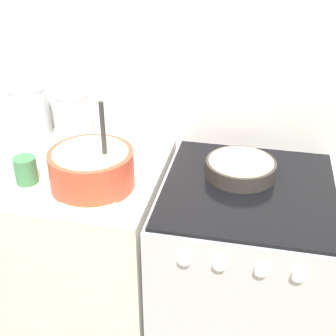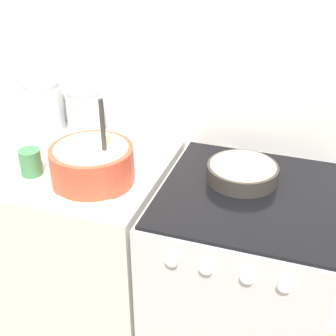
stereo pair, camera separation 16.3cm
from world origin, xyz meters
name	(u,v)px [view 1 (the left image)]	position (x,y,z in m)	size (l,w,h in m)	color
wall_back	(178,65)	(0.00, 0.66, 1.20)	(4.41, 0.05, 2.40)	white
countertop_cabinet	(78,259)	(-0.35, 0.32, 0.45)	(0.70, 0.63, 0.89)	silver
stove	(239,283)	(0.32, 0.32, 0.45)	(0.61, 0.65, 0.89)	silver
mixing_bowl	(92,167)	(-0.21, 0.21, 0.97)	(0.29, 0.29, 0.31)	#D84C33
baking_pan	(241,168)	(0.28, 0.39, 0.92)	(0.25, 0.25, 0.06)	#38332D
storage_jar_left	(30,116)	(-0.59, 0.53, 0.98)	(0.16, 0.16, 0.21)	silver
storage_jar_middle	(74,122)	(-0.40, 0.53, 0.98)	(0.15, 0.15, 0.20)	silver
tin_can	(26,170)	(-0.44, 0.19, 0.94)	(0.08, 0.08, 0.10)	#3F7F4C
recipe_page	(92,192)	(-0.20, 0.17, 0.90)	(0.23, 0.32, 0.01)	beige
measuring_spoon	(96,198)	(-0.17, 0.12, 0.91)	(0.12, 0.04, 0.04)	white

